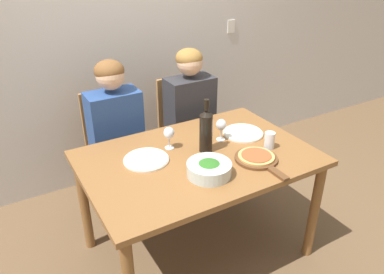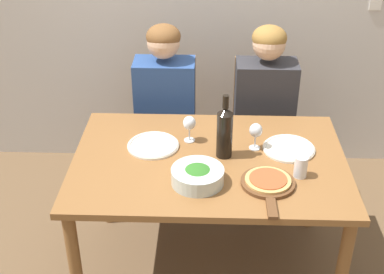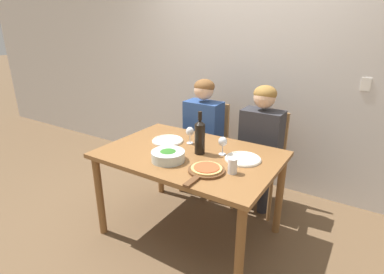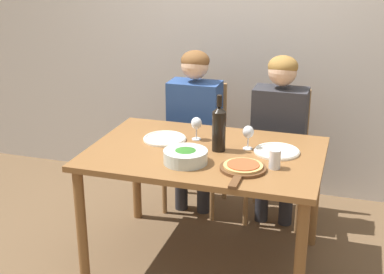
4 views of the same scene
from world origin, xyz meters
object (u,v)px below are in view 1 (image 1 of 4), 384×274
Objects in this scene: dinner_plate_left at (146,159)px; broccoli_bowl at (209,169)px; wine_glass_left at (169,134)px; water_tumbler at (270,140)px; chair_left at (114,148)px; person_woman at (116,126)px; wine_bottle at (206,130)px; dinner_plate_right at (243,133)px; wine_glass_right at (221,126)px; pizza_on_board at (257,158)px; person_man at (191,109)px; chair_right at (184,130)px.

broccoli_bowl is at bearing -52.63° from dinner_plate_left.
water_tumbler is at bearing -29.77° from wine_glass_left.
chair_left is 0.26m from person_woman.
person_woman is 3.56× the size of wine_bottle.
person_woman reaches higher than wine_bottle.
person_woman is 11.23× the size of water_tumbler.
dinner_plate_left is 0.73m from dinner_plate_right.
chair_left is at bearing 102.70° from broccoli_bowl.
pizza_on_board is at bearing -82.97° from wine_glass_right.
dinner_plate_right is (0.35, 0.07, -0.14)m from wine_bottle.
person_woman is 1.00× the size of person_man.
person_man is at bearing 66.05° from broccoli_bowl.
water_tumbler is at bearing -83.18° from person_man.
dinner_plate_right is at bearing 33.36° from broccoli_bowl.
wine_glass_left and wine_glass_right have the same top height.
wine_bottle reaches higher than dinner_plate_left.
chair_right is 0.99m from dinner_plate_left.
water_tumbler is (0.74, -0.84, 0.07)m from person_woman.
broccoli_bowl is 0.34m from pizza_on_board.
dinner_plate_right is (0.71, -0.71, 0.26)m from chair_left.
dinner_plate_right is (0.08, -0.59, 0.03)m from person_man.
chair_left is 0.75m from wine_glass_left.
chair_left is at bearing 180.00° from chair_right.
wine_glass_left is at bearing 171.94° from dinner_plate_right.
pizza_on_board is (0.57, -0.92, 0.03)m from person_woman.
water_tumbler is (0.16, 0.08, 0.04)m from pizza_on_board.
person_man is at bearing 97.28° from dinner_plate_right.
dinner_plate_left is at bearing 150.22° from pizza_on_board.
chair_right is 3.75× the size of broccoli_bowl.
person_woman is 4.48× the size of dinner_plate_left.
person_man reaches higher than wine_bottle.
wine_bottle is 0.87× the size of pizza_on_board.
wine_glass_right reaches higher than dinner_plate_right.
water_tumbler is (0.21, -0.25, -0.05)m from wine_glass_right.
dinner_plate_left is (-0.25, 0.32, -0.03)m from broccoli_bowl.
chair_right is at bearing 90.00° from person_man.
chair_left is at bearing 105.60° from wine_glass_left.
broccoli_bowl is 0.92× the size of dinner_plate_left.
dinner_plate_left is at bearing -132.95° from chair_right.
water_tumbler is at bearing -25.32° from wine_bottle.
water_tumbler is (0.56, -0.32, -0.05)m from wine_glass_left.
person_man is at bearing 0.00° from person_woman.
person_man reaches higher than chair_right.
wine_glass_left is (-0.46, -0.52, 0.12)m from person_man.
wine_glass_right is at bearing 0.03° from dinner_plate_left.
person_woman is at bearing 88.38° from dinner_plate_left.
chair_left is 8.70× the size of water_tumbler.
wine_glass_right reaches higher than dinner_plate_left.
wine_glass_left is (0.18, -0.52, 0.12)m from person_woman.
person_man reaches higher than dinner_plate_right.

